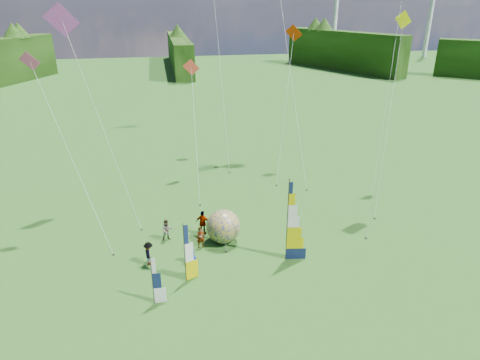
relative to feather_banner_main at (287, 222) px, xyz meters
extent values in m
plane|color=#2F5018|center=(-1.87, -3.10, -2.76)|extent=(220.00, 220.00, 0.00)
sphere|color=navy|center=(-3.66, 2.97, -1.57)|extent=(2.91, 2.91, 2.38)
imported|color=#66594C|center=(-5.29, 2.50, -2.00)|extent=(0.60, 0.43, 1.52)
imported|color=#66594C|center=(-7.51, 3.88, -1.97)|extent=(0.82, 0.49, 1.58)
imported|color=#66594C|center=(-8.75, 1.10, -1.97)|extent=(0.55, 1.07, 1.58)
imported|color=#66594C|center=(-4.95, 4.21, -1.83)|extent=(1.17, 0.90, 1.85)
camera|label=1|loc=(-7.36, -22.75, 13.04)|focal=32.00mm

